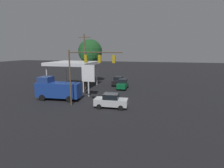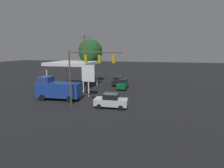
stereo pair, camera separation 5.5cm
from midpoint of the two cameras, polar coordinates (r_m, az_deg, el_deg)
ground_plane at (r=25.38m, az=-1.07°, el=-6.43°), size 200.00×200.00×0.00m
traffic_signal_assembly at (r=23.22m, az=-7.88°, el=6.12°), size 7.33×0.43×7.62m
utility_pole at (r=34.35m, az=-8.76°, el=7.47°), size 2.40×0.26×10.62m
gas_station_canopy at (r=36.75m, az=-12.50°, el=6.53°), size 8.69×8.67×5.31m
price_sign at (r=28.96m, az=-7.70°, el=3.07°), size 2.21×0.27×5.26m
hatchback_crossing at (r=34.92m, az=3.58°, el=-0.07°), size 2.00×3.82×1.97m
delivery_truck at (r=28.38m, az=-17.25°, el=-1.53°), size 6.93×2.90×3.58m
sedan_far at (r=38.70m, az=2.10°, el=1.02°), size 2.20×4.47×1.93m
sedan_waiting at (r=23.41m, az=-0.25°, el=-5.48°), size 4.49×2.25×1.93m
street_tree at (r=41.81m, az=-7.05°, el=10.49°), size 5.59×5.59×10.17m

